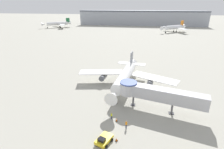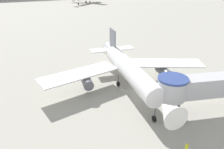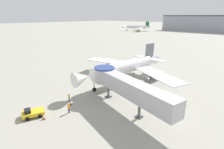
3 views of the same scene
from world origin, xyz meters
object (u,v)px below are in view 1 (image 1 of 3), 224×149
Objects in this scene: traffic_cone_starboard_wing at (167,92)px; ground_crew_marshaller at (112,115)px; background_jet_orange_tail at (174,27)px; jet_bridge at (155,93)px; main_airplane at (125,76)px; pushback_tug_yellow at (104,140)px; background_jet_green_tail at (58,24)px; traffic_cone_near_nose at (117,120)px; ground_crew_wing_walker at (126,124)px; traffic_cone_apron_front at (117,139)px.

traffic_cone_starboard_wing is 0.50× the size of ground_crew_marshaller.
ground_crew_marshaller is at bearing -53.64° from background_jet_orange_tail.
jet_bridge is at bearing -155.64° from ground_crew_marshaller.
main_airplane is 23.34m from pushback_tug_yellow.
background_jet_green_tail is at bearing 136.94° from jet_bridge.
jet_bridge is 10.56m from traffic_cone_near_nose.
jet_bridge reaches higher than ground_crew_marshaller.
background_jet_green_tail is (-84.63, 130.73, 0.57)m from main_airplane.
main_airplane is 17.67× the size of ground_crew_wing_walker.
background_jet_orange_tail is (28.79, 136.35, 3.24)m from ground_crew_wing_walker.
jet_bridge is 14.08m from traffic_cone_apron_front.
jet_bridge is 24.04× the size of traffic_cone_starboard_wing.
ground_crew_marshaller is (-8.99, -5.33, -3.36)m from jet_bridge.
main_airplane is 12.50m from traffic_cone_starboard_wing.
background_jet_orange_tail is at bearing 77.86° from traffic_cone_apron_front.
traffic_cone_apron_front is 0.03× the size of background_jet_orange_tail.
ground_crew_marshaller is at bearing -77.25° from ground_crew_wing_walker.
traffic_cone_starboard_wing is (11.98, 14.65, 0.03)m from traffic_cone_near_nose.
traffic_cone_starboard_wing is at bearing -2.88° from main_airplane.
traffic_cone_near_nose is at bearing -8.11° from background_jet_green_tail.
traffic_cone_near_nose is 138.07m from background_jet_orange_tail.
jet_bridge is at bearing -167.44° from ground_crew_wing_walker.
main_airplane is at bearing 107.68° from pushback_tug_yellow.
background_jet_green_tail is at bearing -66.72° from ground_crew_marshaller.
pushback_tug_yellow is 4.84× the size of traffic_cone_starboard_wing.
ground_crew_marshaller is at bearing -87.64° from main_airplane.
main_airplane is at bearing 89.73° from traffic_cone_near_nose.
jet_bridge is 168.98m from background_jet_green_tail.
jet_bridge is (7.74, -10.77, 0.67)m from main_airplane.
pushback_tug_yellow is 24.93m from traffic_cone_starboard_wing.
traffic_cone_near_nose is 0.03× the size of background_jet_orange_tail.
background_jet_green_tail is (-96.54, 132.76, 3.81)m from traffic_cone_starboard_wing.
background_jet_orange_tail is at bearing 93.58° from jet_bridge.
ground_crew_marshaller is (-13.16, -14.07, 0.54)m from traffic_cone_starboard_wing.
jet_bridge is 0.80× the size of background_jet_orange_tail.
ground_crew_marshaller is at bearing 154.05° from traffic_cone_near_nose.
ground_crew_wing_walker reaches higher than traffic_cone_near_nose.
background_jet_orange_tail is at bearing -109.83° from ground_crew_marshaller.
ground_crew_marshaller reaches higher than traffic_cone_starboard_wing.
jet_bridge is 11.22× the size of ground_crew_wing_walker.
ground_crew_marshaller is 137.77m from background_jet_orange_tail.
background_jet_green_tail is (-115.57, 12.92, -0.04)m from background_jet_orange_tail.
traffic_cone_near_nose is at bearing 99.47° from pushback_tug_yellow.
traffic_cone_apron_front is 143.43m from background_jet_orange_tail.
traffic_cone_starboard_wing is (11.12, 20.33, 0.01)m from traffic_cone_apron_front.
main_airplane is 155.73m from background_jet_green_tail.
background_jet_green_tail reaches higher than pushback_tug_yellow.
main_airplane is 1.26× the size of background_jet_orange_tail.
ground_crew_wing_walker is at bearing 73.28° from pushback_tug_yellow.
traffic_cone_near_nose is at bearing 98.56° from traffic_cone_apron_front.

